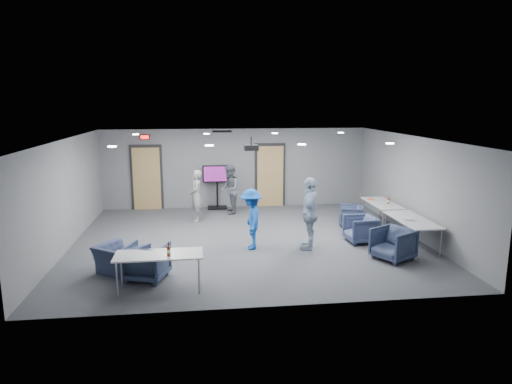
{
  "coord_description": "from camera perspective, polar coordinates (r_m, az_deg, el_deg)",
  "views": [
    {
      "loc": [
        -1.19,
        -11.5,
        3.6
      ],
      "look_at": [
        0.28,
        0.48,
        1.2
      ],
      "focal_mm": 32.0,
      "sensor_mm": 36.0,
      "label": 1
    }
  ],
  "objects": [
    {
      "name": "downlights",
      "position": [
        11.6,
        -1.08,
        6.71
      ],
      "size": [
        6.18,
        3.78,
        0.02
      ],
      "color": "white",
      "rests_on": "ceiling"
    },
    {
      "name": "chair_right_a",
      "position": [
        13.67,
        11.76,
        -2.92
      ],
      "size": [
        0.86,
        0.85,
        0.63
      ],
      "primitive_type": "imported",
      "rotation": [
        0.0,
        0.0,
        -1.89
      ],
      "color": "#343E5A",
      "rests_on": "floor"
    },
    {
      "name": "ceiling",
      "position": [
        11.6,
        -1.08,
        6.79
      ],
      "size": [
        9.0,
        9.0,
        0.0
      ],
      "primitive_type": "plane",
      "rotation": [
        3.14,
        0.0,
        0.0
      ],
      "color": "silver",
      "rests_on": "wall_back"
    },
    {
      "name": "wrapper",
      "position": [
        11.84,
        18.62,
        -3.25
      ],
      "size": [
        0.29,
        0.24,
        0.06
      ],
      "primitive_type": "cube",
      "rotation": [
        0.0,
        0.0,
        -0.37
      ],
      "color": "silver",
      "rests_on": "table_right_b"
    },
    {
      "name": "tv_stand",
      "position": [
        15.5,
        -4.88,
        0.97
      ],
      "size": [
        0.98,
        0.46,
        1.5
      ],
      "color": "black",
      "rests_on": "floor"
    },
    {
      "name": "projector",
      "position": [
        12.14,
        -0.61,
        5.58
      ],
      "size": [
        0.37,
        0.36,
        0.36
      ],
      "rotation": [
        0.0,
        0.0,
        0.02
      ],
      "color": "black",
      "rests_on": "ceiling"
    },
    {
      "name": "table_right_b",
      "position": [
        12.0,
        18.92,
        -3.43
      ],
      "size": [
        0.79,
        1.88,
        0.73
      ],
      "rotation": [
        0.0,
        0.0,
        1.57
      ],
      "color": "silver",
      "rests_on": "floor"
    },
    {
      "name": "hvac_diffuser",
      "position": [
        14.35,
        -4.25,
        7.55
      ],
      "size": [
        0.6,
        0.6,
        0.03
      ],
      "primitive_type": "cube",
      "color": "black",
      "rests_on": "ceiling"
    },
    {
      "name": "wall_right",
      "position": [
        13.03,
        19.03,
        0.68
      ],
      "size": [
        0.02,
        8.0,
        2.7
      ],
      "primitive_type": "cube",
      "color": "slate",
      "rests_on": "floor"
    },
    {
      "name": "chair_right_c",
      "position": [
        11.05,
        16.75,
        -6.24
      ],
      "size": [
        1.1,
        1.09,
        0.74
      ],
      "primitive_type": "imported",
      "rotation": [
        0.0,
        0.0,
        -1.07
      ],
      "color": "#323D57",
      "rests_on": "floor"
    },
    {
      "name": "chair_front_a",
      "position": [
        9.72,
        -13.52,
        -8.47
      ],
      "size": [
        1.0,
        1.02,
        0.74
      ],
      "primitive_type": "imported",
      "rotation": [
        0.0,
        0.0,
        2.84
      ],
      "color": "#343F5B",
      "rests_on": "floor"
    },
    {
      "name": "wall_front",
      "position": [
        7.92,
        1.96,
        -5.26
      ],
      "size": [
        9.0,
        0.02,
        2.7
      ],
      "primitive_type": "cube",
      "color": "slate",
      "rests_on": "floor"
    },
    {
      "name": "door_right",
      "position": [
        15.84,
        1.78,
        2.04
      ],
      "size": [
        1.06,
        0.17,
        2.24
      ],
      "color": "black",
      "rests_on": "wall_back"
    },
    {
      "name": "door_left",
      "position": [
        15.77,
        -13.49,
        1.68
      ],
      "size": [
        1.06,
        0.17,
        2.24
      ],
      "color": "black",
      "rests_on": "wall_back"
    },
    {
      "name": "bottle_front",
      "position": [
        8.82,
        -10.86,
        -7.23
      ],
      "size": [
        0.07,
        0.07,
        0.28
      ],
      "color": "#5F2A10",
      "rests_on": "table_front_left"
    },
    {
      "name": "person_b",
      "position": [
        14.8,
        -3.34,
        0.32
      ],
      "size": [
        0.63,
        0.79,
        1.6
      ],
      "primitive_type": "imported",
      "rotation": [
        0.0,
        0.0,
        -1.59
      ],
      "color": "slate",
      "rests_on": "floor"
    },
    {
      "name": "chair_front_b",
      "position": [
        10.2,
        -16.5,
        -8.04
      ],
      "size": [
        1.27,
        1.24,
        0.62
      ],
      "primitive_type": "imported",
      "rotation": [
        0.0,
        0.0,
        2.52
      ],
      "color": "#353E5D",
      "rests_on": "floor"
    },
    {
      "name": "chair_right_b",
      "position": [
        12.17,
        12.97,
        -4.56
      ],
      "size": [
        0.8,
        0.78,
        0.69
      ],
      "primitive_type": "imported",
      "rotation": [
        0.0,
        0.0,
        -1.52
      ],
      "color": "#3A4464",
      "rests_on": "floor"
    },
    {
      "name": "bottle_right",
      "position": [
        13.54,
        16.22,
        -1.08
      ],
      "size": [
        0.06,
        0.06,
        0.24
      ],
      "color": "#5F2A10",
      "rests_on": "table_right_a"
    },
    {
      "name": "wall_left",
      "position": [
        12.18,
        -22.62,
        -0.28
      ],
      "size": [
        0.02,
        8.0,
        2.7
      ],
      "primitive_type": "cube",
      "color": "slate",
      "rests_on": "floor"
    },
    {
      "name": "table_front_left",
      "position": [
        9.03,
        -12.05,
        -7.88
      ],
      "size": [
        1.68,
        0.71,
        0.73
      ],
      "rotation": [
        0.0,
        0.0,
        0.01
      ],
      "color": "silver",
      "rests_on": "floor"
    },
    {
      "name": "exit_sign",
      "position": [
        15.58,
        -13.74,
        6.69
      ],
      "size": [
        0.32,
        0.08,
        0.16
      ],
      "color": "black",
      "rests_on": "wall_back"
    },
    {
      "name": "person_a",
      "position": [
        13.98,
        -7.49,
        -0.46
      ],
      "size": [
        0.4,
        0.59,
        1.58
      ],
      "primitive_type": "imported",
      "rotation": [
        0.0,
        0.0,
        -1.53
      ],
      "color": "gray",
      "rests_on": "floor"
    },
    {
      "name": "table_right_a",
      "position": [
        13.68,
        15.49,
        -1.49
      ],
      "size": [
        0.7,
        1.68,
        0.73
      ],
      "rotation": [
        0.0,
        0.0,
        1.57
      ],
      "color": "silver",
      "rests_on": "floor"
    },
    {
      "name": "person_c",
      "position": [
        11.31,
        6.71,
        -2.66
      ],
      "size": [
        0.73,
        1.13,
        1.8
      ],
      "primitive_type": "imported",
      "rotation": [
        0.0,
        0.0,
        -1.87
      ],
      "color": "#A4B9D3",
      "rests_on": "floor"
    },
    {
      "name": "person_d",
      "position": [
        11.25,
        -0.62,
        -3.41
      ],
      "size": [
        0.6,
        1.0,
        1.51
      ],
      "primitive_type": "imported",
      "rotation": [
        0.0,
        0.0,
        -1.62
      ],
      "color": "blue",
      "rests_on": "floor"
    },
    {
      "name": "wall_back",
      "position": [
        15.71,
        -2.58,
        2.99
      ],
      "size": [
        9.0,
        0.02,
        2.7
      ],
      "primitive_type": "cube",
      "color": "slate",
      "rests_on": "floor"
    },
    {
      "name": "snack_box",
      "position": [
        13.96,
        14.11,
        -0.88
      ],
      "size": [
        0.21,
        0.18,
        0.04
      ],
      "primitive_type": "cube",
      "rotation": [
        0.0,
        0.0,
        -0.35
      ],
      "color": "#D75935",
      "rests_on": "table_right_a"
    },
    {
      "name": "floor",
      "position": [
        12.11,
        -1.03,
        -6.05
      ],
      "size": [
        9.0,
        9.0,
        0.0
      ],
      "primitive_type": "plane",
      "color": "#3E4046",
      "rests_on": "ground"
    }
  ]
}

